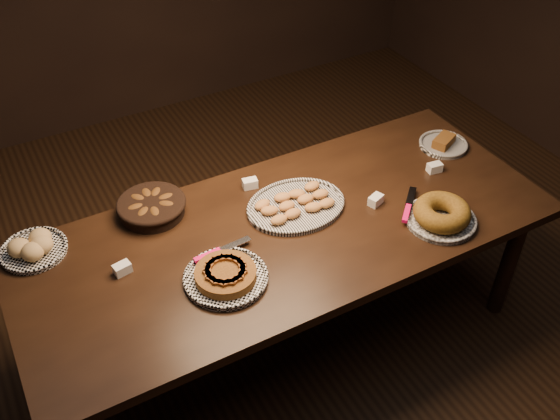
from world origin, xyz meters
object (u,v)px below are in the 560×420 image
madeleine_platter (296,205)px  bundt_cake_plate (441,215)px  buffet_table (288,240)px  apple_tart_plate (226,275)px

madeleine_platter → bundt_cake_plate: bundt_cake_plate is taller
buffet_table → bundt_cake_plate: size_ratio=5.82×
apple_tart_plate → madeleine_platter: apple_tart_plate is taller
madeleine_platter → bundt_cake_plate: (0.52, -0.40, 0.02)m
buffet_table → madeleine_platter: madeleine_platter is taller
apple_tart_plate → bundt_cake_plate: 1.00m
apple_tart_plate → madeleine_platter: 0.54m
madeleine_platter → apple_tart_plate: bearing=-165.4°
apple_tart_plate → bundt_cake_plate: bearing=-27.1°
bundt_cake_plate → buffet_table: bearing=177.4°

